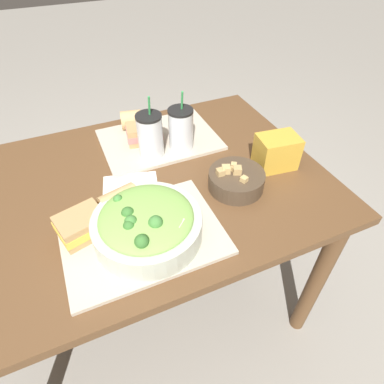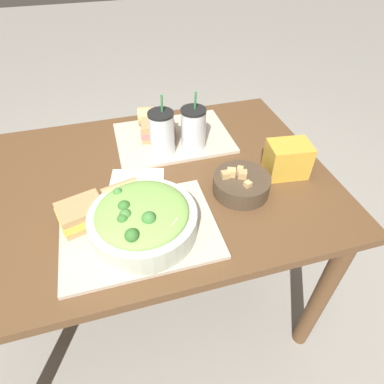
{
  "view_description": "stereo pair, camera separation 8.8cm",
  "coord_description": "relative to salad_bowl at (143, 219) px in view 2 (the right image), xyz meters",
  "views": [
    {
      "loc": [
        -0.13,
        -0.77,
        1.42
      ],
      "look_at": [
        0.13,
        -0.18,
        0.82
      ],
      "focal_mm": 30.0,
      "sensor_mm": 36.0,
      "label": 1
    },
    {
      "loc": [
        -0.05,
        -0.8,
        1.42
      ],
      "look_at": [
        0.13,
        -0.18,
        0.82
      ],
      "focal_mm": 30.0,
      "sensor_mm": 36.0,
      "label": 2
    }
  ],
  "objects": [
    {
      "name": "ground_plane",
      "position": [
        0.02,
        0.23,
        -0.8
      ],
      "size": [
        12.0,
        12.0,
        0.0
      ],
      "primitive_type": "plane",
      "color": "gray"
    },
    {
      "name": "dining_table",
      "position": [
        0.02,
        0.23,
        -0.17
      ],
      "size": [
        1.24,
        0.84,
        0.74
      ],
      "color": "brown",
      "rests_on": "ground_plane"
    },
    {
      "name": "tray_near",
      "position": [
        -0.01,
        0.01,
        -0.05
      ],
      "size": [
        0.42,
        0.31,
        0.01
      ],
      "color": "#BCB29E",
      "rests_on": "dining_table"
    },
    {
      "name": "tray_far",
      "position": [
        0.18,
        0.43,
        -0.05
      ],
      "size": [
        0.42,
        0.31,
        0.01
      ],
      "color": "#BCB29E",
      "rests_on": "dining_table"
    },
    {
      "name": "salad_bowl",
      "position": [
        0.0,
        0.0,
        0.0
      ],
      "size": [
        0.28,
        0.28,
        0.11
      ],
      "color": "beige",
      "rests_on": "tray_near"
    },
    {
      "name": "soup_bowl",
      "position": [
        0.31,
        0.09,
        -0.03
      ],
      "size": [
        0.17,
        0.17,
        0.08
      ],
      "color": "#473828",
      "rests_on": "dining_table"
    },
    {
      "name": "sandwich_near",
      "position": [
        -0.16,
        0.08,
        -0.02
      ],
      "size": [
        0.14,
        0.12,
        0.06
      ],
      "rotation": [
        0.0,
        0.0,
        0.27
      ],
      "color": "tan",
      "rests_on": "tray_near"
    },
    {
      "name": "baguette_near",
      "position": [
        -0.04,
        0.12,
        -0.01
      ],
      "size": [
        0.12,
        0.09,
        0.07
      ],
      "rotation": [
        0.0,
        0.0,
        1.82
      ],
      "color": "tan",
      "rests_on": "tray_near"
    },
    {
      "name": "sandwich_far",
      "position": [
        0.13,
        0.44,
        -0.02
      ],
      "size": [
        0.14,
        0.11,
        0.06
      ],
      "rotation": [
        0.0,
        0.0,
        -0.17
      ],
      "color": "tan",
      "rests_on": "tray_far"
    },
    {
      "name": "baguette_far",
      "position": [
        0.11,
        0.54,
        -0.01
      ],
      "size": [
        0.09,
        0.08,
        0.07
      ],
      "rotation": [
        0.0,
        0.0,
        1.37
      ],
      "color": "tan",
      "rests_on": "tray_far"
    },
    {
      "name": "drink_cup_dark",
      "position": [
        0.13,
        0.35,
        0.02
      ],
      "size": [
        0.09,
        0.09,
        0.22
      ],
      "color": "silver",
      "rests_on": "tray_far"
    },
    {
      "name": "drink_cup_red",
      "position": [
        0.24,
        0.35,
        0.02
      ],
      "size": [
        0.09,
        0.09,
        0.21
      ],
      "color": "silver",
      "rests_on": "tray_far"
    },
    {
      "name": "chip_bag",
      "position": [
        0.49,
        0.13,
        -0.0
      ],
      "size": [
        0.14,
        0.11,
        0.11
      ],
      "rotation": [
        0.0,
        0.0,
        -0.12
      ],
      "color": "gold",
      "rests_on": "dining_table"
    },
    {
      "name": "napkin_folded",
      "position": [
        0.01,
        0.22,
        -0.06
      ],
      "size": [
        0.19,
        0.16,
        0.0
      ],
      "color": "silver",
      "rests_on": "dining_table"
    }
  ]
}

